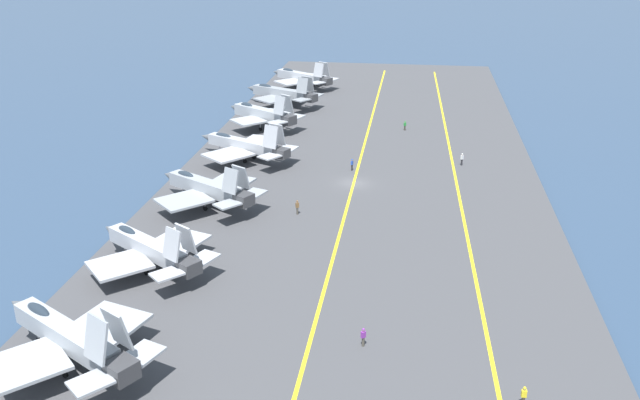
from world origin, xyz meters
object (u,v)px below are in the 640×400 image
at_px(parked_jet_fourth, 207,188).
at_px(crew_purple_vest, 363,336).
at_px(crew_yellow_vest, 524,396).
at_px(crew_brown_vest, 297,207).
at_px(parked_jet_fifth, 245,145).
at_px(crew_green_vest, 405,125).
at_px(parked_jet_third, 150,248).
at_px(crew_blue_vest, 352,164).
at_px(crew_white_vest, 462,159).
at_px(parked_jet_eighth, 302,77).
at_px(parked_jet_sixth, 262,114).
at_px(parked_jet_seventh, 282,93).
at_px(parked_jet_second, 68,337).

height_order(parked_jet_fourth, crew_purple_vest, parked_jet_fourth).
relative_size(crew_yellow_vest, crew_brown_vest, 0.94).
distance_m(parked_jet_fifth, crew_brown_vest, 22.02).
xyz_separation_m(parked_jet_fourth, crew_brown_vest, (-0.90, -11.44, -1.49)).
bearing_deg(crew_green_vest, crew_purple_vest, 178.50).
xyz_separation_m(parked_jet_third, crew_blue_vest, (32.59, -17.23, -1.35)).
xyz_separation_m(crew_purple_vest, crew_white_vest, (47.73, -10.38, 0.06)).
bearing_deg(parked_jet_eighth, parked_jet_sixth, 177.50).
distance_m(parked_jet_third, crew_green_vest, 59.41).
relative_size(parked_jet_third, crew_brown_vest, 8.08).
height_order(parked_jet_fourth, parked_jet_seventh, parked_jet_seventh).
xyz_separation_m(crew_purple_vest, crew_yellow_vest, (-5.93, -12.08, -0.01)).
distance_m(parked_jet_fifth, crew_green_vest, 30.13).
height_order(parked_jet_third, parked_jet_eighth, parked_jet_third).
bearing_deg(parked_jet_fourth, parked_jet_sixth, 1.67).
bearing_deg(parked_jet_fourth, parked_jet_fifth, -0.98).
xyz_separation_m(parked_jet_sixth, crew_green_vest, (2.26, -24.33, -1.70)).
distance_m(crew_purple_vest, crew_white_vest, 48.84).
distance_m(parked_jet_eighth, crew_green_vest, 38.08).
relative_size(parked_jet_third, parked_jet_seventh, 0.90).
xyz_separation_m(parked_jet_third, crew_yellow_vest, (-16.55, -34.52, -1.36)).
bearing_deg(crew_blue_vest, parked_jet_fourth, 133.92).
relative_size(parked_jet_eighth, crew_green_vest, 9.66).
height_order(parked_jet_seventh, crew_green_vest, parked_jet_seventh).
xyz_separation_m(parked_jet_sixth, crew_purple_vest, (-62.62, -22.63, -1.66)).
xyz_separation_m(parked_jet_eighth, crew_purple_vest, (-95.27, -21.21, -1.32)).
relative_size(crew_purple_vest, crew_green_vest, 1.05).
bearing_deg(parked_jet_seventh, parked_jet_sixth, 178.52).
xyz_separation_m(parked_jet_seventh, crew_green_vest, (-13.29, -23.93, -1.71)).
height_order(parked_jet_fifth, parked_jet_sixth, parked_jet_sixth).
xyz_separation_m(parked_jet_seventh, crew_blue_vest, (-34.97, -17.02, -1.66)).
xyz_separation_m(parked_jet_fifth, parked_jet_eighth, (49.80, -0.09, -0.09)).
xyz_separation_m(parked_jet_fifth, crew_white_vest, (2.25, -31.68, -1.35)).
bearing_deg(crew_white_vest, parked_jet_eighth, 33.60).
distance_m(parked_jet_eighth, crew_white_vest, 57.10).
relative_size(parked_jet_fourth, crew_white_vest, 8.27).
xyz_separation_m(parked_jet_fourth, parked_jet_sixth, (35.21, 1.03, 0.12)).
bearing_deg(crew_white_vest, crew_purple_vest, 167.72).
distance_m(parked_jet_third, parked_jet_eighth, 84.66).
bearing_deg(crew_yellow_vest, crew_purple_vest, 63.86).
bearing_deg(parked_jet_fifth, crew_white_vest, -85.93).
distance_m(crew_yellow_vest, crew_blue_vest, 52.09).
distance_m(crew_purple_vest, crew_blue_vest, 43.52).
xyz_separation_m(parked_jet_second, parked_jet_fifth, (51.48, -1.20, -0.38)).
bearing_deg(parked_jet_fifth, crew_green_vest, -49.82).
relative_size(parked_jet_seventh, crew_white_vest, 8.90).
bearing_deg(parked_jet_fifth, crew_brown_vest, -149.58).
distance_m(parked_jet_fifth, crew_blue_vest, 16.31).
height_order(crew_purple_vest, crew_blue_vest, crew_blue_vest).
xyz_separation_m(crew_white_vest, crew_blue_vest, (-4.52, 15.59, -0.05)).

